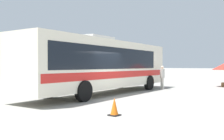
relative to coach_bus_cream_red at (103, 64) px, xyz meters
name	(u,v)px	position (x,y,z in m)	size (l,w,h in m)	color
ground_plane	(17,88)	(-1.10, 8.33, -1.87)	(300.00, 300.00, 0.00)	gray
coach_bus_cream_red	(103,64)	(0.00, 0.00, 0.00)	(12.75, 3.93, 3.49)	silver
attendant_by_bus_door	(162,76)	(5.24, -1.22, -0.89)	(0.47, 0.47, 1.74)	silver
roadside_tree_right	(31,47)	(12.46, 27.77, 3.02)	(4.46, 4.46, 6.79)	brown
traffic_cone_on_apron	(114,107)	(-4.79, -4.90, -1.56)	(0.36, 0.36, 0.64)	black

